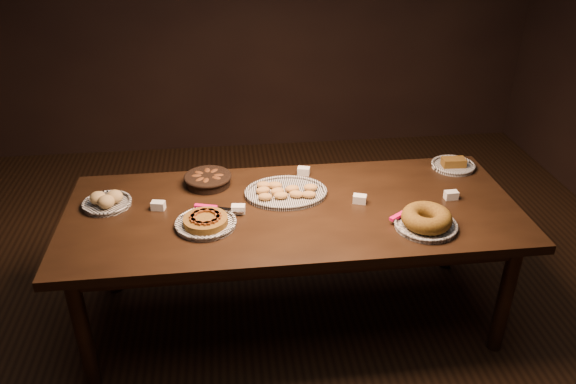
{
  "coord_description": "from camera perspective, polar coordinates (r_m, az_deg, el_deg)",
  "views": [
    {
      "loc": [
        -0.33,
        -2.54,
        2.27
      ],
      "look_at": [
        -0.02,
        0.05,
        0.82
      ],
      "focal_mm": 35.0,
      "sensor_mm": 36.0,
      "label": 1
    }
  ],
  "objects": [
    {
      "name": "tent_cards",
      "position": [
        3.05,
        1.59,
        -0.34
      ],
      "size": [
        1.65,
        0.45,
        0.04
      ],
      "color": "white",
      "rests_on": "buffet_table"
    },
    {
      "name": "bundt_cake_plate",
      "position": [
        2.88,
        13.86,
        -2.79
      ],
      "size": [
        0.33,
        0.36,
        0.1
      ],
      "rotation": [
        0.0,
        0.0,
        -0.09
      ],
      "color": "black",
      "rests_on": "buffet_table"
    },
    {
      "name": "croissant_basket",
      "position": [
        3.21,
        -8.14,
        1.35
      ],
      "size": [
        0.31,
        0.31,
        0.07
      ],
      "rotation": [
        0.0,
        0.0,
        -0.29
      ],
      "color": "black",
      "rests_on": "buffet_table"
    },
    {
      "name": "bread_roll_plate",
      "position": [
        3.13,
        -17.95,
        -0.89
      ],
      "size": [
        0.26,
        0.26,
        0.08
      ],
      "rotation": [
        0.0,
        0.0,
        0.42
      ],
      "color": "white",
      "rests_on": "buffet_table"
    },
    {
      "name": "loaf_plate",
      "position": [
        3.53,
        16.44,
        2.67
      ],
      "size": [
        0.26,
        0.26,
        0.06
      ],
      "rotation": [
        0.0,
        0.0,
        -0.05
      ],
      "color": "black",
      "rests_on": "buffet_table"
    },
    {
      "name": "buffet_table",
      "position": [
        3.01,
        0.52,
        -2.82
      ],
      "size": [
        2.4,
        1.0,
        0.75
      ],
      "color": "black",
      "rests_on": "ground"
    },
    {
      "name": "madeleine_platter",
      "position": [
        3.09,
        -0.29,
        0.0
      ],
      "size": [
        0.45,
        0.37,
        0.05
      ],
      "rotation": [
        0.0,
        0.0,
        -0.12
      ],
      "color": "black",
      "rests_on": "buffet_table"
    },
    {
      "name": "apple_tart_plate",
      "position": [
        2.85,
        -8.35,
        -3.01
      ],
      "size": [
        0.36,
        0.32,
        0.06
      ],
      "rotation": [
        0.0,
        0.0,
        0.14
      ],
      "color": "white",
      "rests_on": "buffet_table"
    },
    {
      "name": "ground",
      "position": [
        3.42,
        0.47,
        -12.48
      ],
      "size": [
        5.0,
        5.0,
        0.0
      ],
      "primitive_type": "plane",
      "color": "black",
      "rests_on": "ground"
    }
  ]
}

